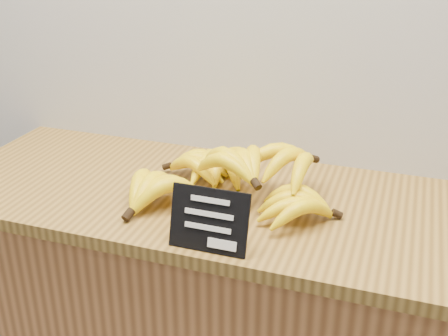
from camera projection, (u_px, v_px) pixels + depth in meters
counter_top at (231, 201)px, 1.31m from camera, size 1.41×0.54×0.03m
chalkboard_sign at (209, 220)px, 1.07m from camera, size 0.16×0.04×0.12m
banana_pile at (228, 175)px, 1.28m from camera, size 0.54×0.39×0.12m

